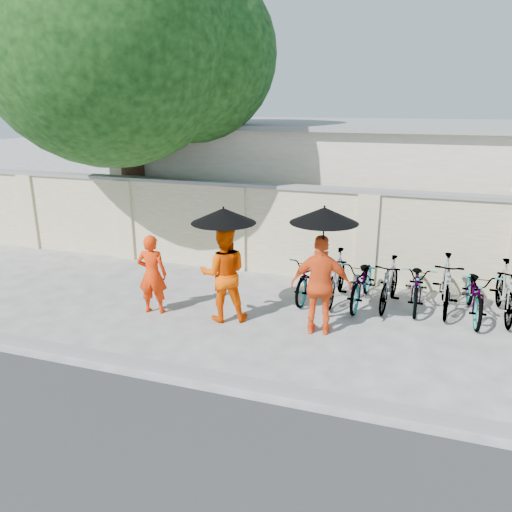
% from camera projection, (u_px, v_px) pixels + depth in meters
% --- Properties ---
extents(ground, '(80.00, 80.00, 0.00)m').
position_uv_depth(ground, '(229.00, 328.00, 8.88)').
color(ground, '#B4B2B0').
extents(kerb, '(40.00, 0.16, 0.12)m').
position_uv_depth(kerb, '(186.00, 372.00, 7.32)').
color(kerb, gray).
rests_on(kerb, ground).
extents(compound_wall, '(20.00, 0.30, 2.00)m').
position_uv_depth(compound_wall, '(322.00, 235.00, 11.17)').
color(compound_wall, '#F2E8B0').
rests_on(compound_wall, ground).
extents(building_behind, '(14.00, 6.00, 3.20)m').
position_uv_depth(building_behind, '(384.00, 185.00, 14.13)').
color(building_behind, silver).
rests_on(building_behind, ground).
extents(shade_tree, '(6.70, 6.20, 8.20)m').
position_uv_depth(shade_tree, '(122.00, 44.00, 11.17)').
color(shade_tree, brown).
rests_on(shade_tree, ground).
extents(monk_left, '(0.62, 0.47, 1.53)m').
position_uv_depth(monk_left, '(152.00, 274.00, 9.34)').
color(monk_left, '#FF3207').
rests_on(monk_left, ground).
extents(monk_center, '(1.05, 0.95, 1.78)m').
position_uv_depth(monk_center, '(224.00, 274.00, 9.00)').
color(monk_center, '#FF5100').
rests_on(monk_center, ground).
extents(parasol_center, '(1.14, 1.14, 1.11)m').
position_uv_depth(parasol_center, '(223.00, 215.00, 8.59)').
color(parasol_center, black).
rests_on(parasol_center, ground).
extents(monk_right, '(1.08, 0.57, 1.75)m').
position_uv_depth(monk_right, '(321.00, 285.00, 8.46)').
color(monk_right, '#FF591B').
rests_on(monk_right, ground).
extents(parasol_right, '(1.12, 1.12, 1.25)m').
position_uv_depth(parasol_right, '(324.00, 215.00, 8.01)').
color(parasol_right, black).
rests_on(parasol_right, ground).
extents(bike_0, '(0.78, 1.82, 0.93)m').
position_uv_depth(bike_0, '(311.00, 276.00, 10.15)').
color(bike_0, gray).
rests_on(bike_0, ground).
extents(bike_1, '(0.53, 1.72, 1.03)m').
position_uv_depth(bike_1, '(337.00, 277.00, 9.96)').
color(bike_1, gray).
rests_on(bike_1, ground).
extents(bike_2, '(0.77, 1.87, 0.96)m').
position_uv_depth(bike_2, '(363.00, 281.00, 9.81)').
color(bike_2, gray).
rests_on(bike_2, ground).
extents(bike_3, '(0.66, 1.66, 0.97)m').
position_uv_depth(bike_3, '(390.00, 283.00, 9.68)').
color(bike_3, gray).
rests_on(bike_3, ground).
extents(bike_4, '(0.64, 1.77, 0.93)m').
position_uv_depth(bike_4, '(417.00, 284.00, 9.69)').
color(bike_4, gray).
rests_on(bike_4, ground).
extents(bike_5, '(0.50, 1.77, 1.06)m').
position_uv_depth(bike_5, '(446.00, 284.00, 9.49)').
color(bike_5, gray).
rests_on(bike_5, ground).
extents(bike_6, '(0.73, 1.89, 0.98)m').
position_uv_depth(bike_6, '(476.00, 292.00, 9.20)').
color(bike_6, gray).
rests_on(bike_6, ground).
extents(bike_7, '(0.55, 1.76, 1.05)m').
position_uv_depth(bike_7, '(505.00, 291.00, 9.18)').
color(bike_7, gray).
rests_on(bike_7, ground).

